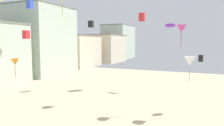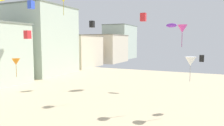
{
  "view_description": "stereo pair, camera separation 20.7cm",
  "coord_description": "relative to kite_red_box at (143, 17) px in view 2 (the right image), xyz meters",
  "views": [
    {
      "loc": [
        12.12,
        -1.21,
        8.41
      ],
      "look_at": [
        4.18,
        16.58,
        6.46
      ],
      "focal_mm": 34.02,
      "sensor_mm": 36.0,
      "label": 1
    },
    {
      "loc": [
        12.31,
        -1.13,
        8.41
      ],
      "look_at": [
        4.18,
        16.58,
        6.46
      ],
      "focal_mm": 34.02,
      "sensor_mm": 36.0,
      "label": 2
    }
  ],
  "objects": [
    {
      "name": "boardwalk_hotel_mid",
      "position": [
        -29.18,
        3.51,
        -4.31
      ],
      "size": [
        14.79,
        15.2,
        17.61
      ],
      "color": "#B7C6B2",
      "rests_on": "ground"
    },
    {
      "name": "boardwalk_hotel_far",
      "position": [
        -29.18,
        20.78,
        -7.84
      ],
      "size": [
        12.83,
        14.65,
        10.54
      ],
      "color": "beige",
      "rests_on": "ground"
    },
    {
      "name": "boardwalk_hotel_distant",
      "position": [
        -29.18,
        39.6,
        -7.45
      ],
      "size": [
        17.31,
        16.76,
        11.33
      ],
      "color": "beige",
      "rests_on": "ground"
    },
    {
      "name": "boardwalk_hotel_furthest",
      "position": [
        -29.18,
        59.36,
        -4.79
      ],
      "size": [
        11.77,
        18.67,
        16.65
      ],
      "color": "#B7C6B2",
      "rests_on": "ground"
    },
    {
      "name": "kite_red_box",
      "position": [
        0.0,
        0.0,
        0.0
      ],
      "size": [
        1.0,
        1.0,
        1.58
      ],
      "color": "red"
    },
    {
      "name": "kite_blue_box",
      "position": [
        -11.57,
        -16.8,
        0.54
      ],
      "size": [
        0.72,
        0.72,
        1.13
      ],
      "color": "blue"
    },
    {
      "name": "kite_black_box",
      "position": [
        -8.39,
        -5.05,
        -1.41
      ],
      "size": [
        0.79,
        0.79,
        1.24
      ],
      "color": "black"
    },
    {
      "name": "kite_magenta_delta",
      "position": [
        8.6,
        -12.08,
        -3.09
      ],
      "size": [
        1.22,
        1.22,
        2.77
      ],
      "color": "#DB3D9E"
    },
    {
      "name": "kite_orange_delta",
      "position": [
        -9.59,
        -21.54,
        -7.13
      ],
      "size": [
        1.0,
        1.0,
        2.26
      ],
      "color": "orange"
    },
    {
      "name": "kite_red_box_2",
      "position": [
        -14.42,
        -14.94,
        -3.59
      ],
      "size": [
        0.83,
        0.83,
        1.3
      ],
      "color": "red"
    },
    {
      "name": "kite_black_box_2",
      "position": [
        10.96,
        -11.37,
        -6.77
      ],
      "size": [
        0.54,
        0.54,
        0.86
      ],
      "color": "black"
    },
    {
      "name": "kite_purple_parafoil",
      "position": [
        5.37,
        -0.2,
        -1.74
      ],
      "size": [
        1.91,
        0.53,
        0.74
      ],
      "color": "purple"
    },
    {
      "name": "kite_white_delta_2",
      "position": [
        9.88,
        -14.32,
        -6.93
      ],
      "size": [
        1.26,
        1.26,
        2.87
      ],
      "color": "white"
    }
  ]
}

